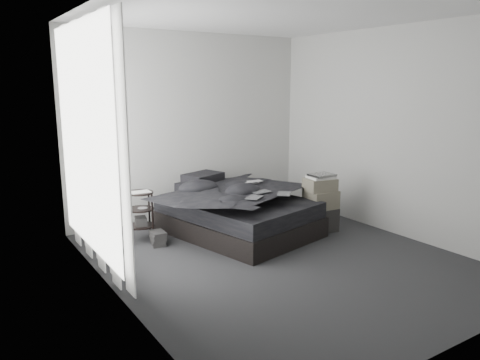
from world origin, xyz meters
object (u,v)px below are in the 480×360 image
side_stand (141,217)px  box_lower (319,219)px  laptop (254,178)px  bed (238,223)px

side_stand → box_lower: 2.30m
laptop → side_stand: laptop is taller
laptop → box_lower: laptop is taller
bed → side_stand: (-1.16, 0.39, 0.18)m
bed → box_lower: bearing=-40.1°
laptop → side_stand: 1.55m
box_lower → side_stand: bearing=157.1°
bed → laptop: size_ratio=6.24×
bed → laptop: 0.65m
bed → laptop: bearing=7.5°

